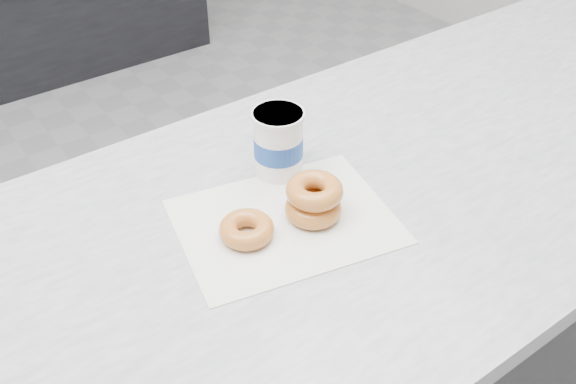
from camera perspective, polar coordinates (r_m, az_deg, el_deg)
name	(u,v)px	position (r m, az deg, el deg)	size (l,w,h in m)	color
ground	(161,347)	(2.04, -11.22, -13.40)	(5.00, 5.00, 0.00)	#949497
wax_paper	(285,221)	(1.04, -0.26, -2.62)	(0.34, 0.26, 0.00)	silver
donut_single	(247,229)	(1.00, -3.70, -3.32)	(0.09, 0.09, 0.03)	orange
donut_stack	(314,199)	(1.03, 2.31, -0.67)	(0.13, 0.13, 0.06)	orange
coffee_cup	(278,142)	(1.11, -0.87, 4.43)	(0.09, 0.09, 0.12)	white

